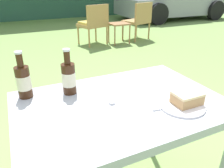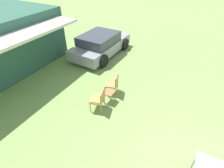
% 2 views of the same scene
% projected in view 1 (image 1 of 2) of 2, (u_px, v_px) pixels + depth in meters
% --- Properties ---
extents(parked_car, '(4.01, 2.14, 1.24)m').
position_uv_depth(parked_car, '(171.00, 2.00, 8.07)').
color(parked_car, gray).
rests_on(parked_car, ground_plane).
extents(wicker_chair_cushioned, '(0.65, 0.60, 0.85)m').
position_uv_depth(wicker_chair_cushioned, '(94.00, 22.00, 4.69)').
color(wicker_chair_cushioned, '#B2844C').
rests_on(wicker_chair_cushioned, ground_plane).
extents(wicker_chair_plain, '(0.66, 0.61, 0.85)m').
position_uv_depth(wicker_chair_plain, '(139.00, 19.00, 5.10)').
color(wicker_chair_plain, '#B2844C').
rests_on(wicker_chair_plain, ground_plane).
extents(garden_side_table, '(0.42, 0.38, 0.45)m').
position_uv_depth(garden_side_table, '(119.00, 26.00, 4.84)').
color(garden_side_table, '#996B42').
rests_on(garden_side_table, ground_plane).
extents(patio_table, '(0.98, 0.66, 0.76)m').
position_uv_depth(patio_table, '(121.00, 115.00, 1.07)').
color(patio_table, '#9EA3A8').
rests_on(patio_table, ground_plane).
extents(cake_on_plate, '(0.21, 0.21, 0.07)m').
position_uv_depth(cake_on_plate, '(185.00, 101.00, 0.99)').
color(cake_on_plate, white).
rests_on(cake_on_plate, patio_table).
extents(cola_bottle_near, '(0.07, 0.07, 0.23)m').
position_uv_depth(cola_bottle_near, '(69.00, 77.00, 1.08)').
color(cola_bottle_near, '#381E0F').
rests_on(cola_bottle_near, patio_table).
extents(cola_bottle_far, '(0.07, 0.07, 0.23)m').
position_uv_depth(cola_bottle_far, '(23.00, 81.00, 1.04)').
color(cola_bottle_far, '#381E0F').
rests_on(cola_bottle_far, patio_table).
extents(fork, '(0.17, 0.04, 0.01)m').
position_uv_depth(fork, '(170.00, 107.00, 0.98)').
color(fork, silver).
rests_on(fork, patio_table).
extents(loose_bottle_cap, '(0.03, 0.03, 0.01)m').
position_uv_depth(loose_bottle_cap, '(112.00, 103.00, 1.01)').
color(loose_bottle_cap, silver).
rests_on(loose_bottle_cap, patio_table).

